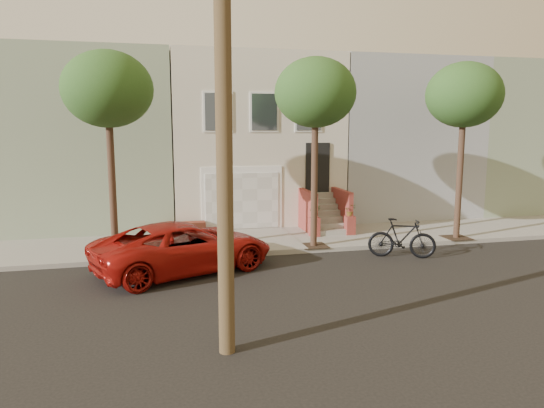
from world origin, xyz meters
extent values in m
plane|color=black|center=(0.00, 0.00, 0.00)|extent=(90.00, 90.00, 0.00)
cube|color=gray|center=(0.00, 5.35, 0.07)|extent=(40.00, 3.70, 0.15)
cube|color=beige|center=(0.00, 11.20, 3.65)|extent=(7.00, 8.00, 7.00)
cube|color=gray|center=(-6.80, 11.20, 3.65)|extent=(6.50, 8.00, 7.00)
cube|color=#919599|center=(6.80, 11.20, 3.65)|extent=(6.50, 8.00, 7.00)
cube|color=gray|center=(13.30, 11.20, 3.65)|extent=(6.50, 8.00, 7.00)
cube|color=white|center=(-0.90, 7.22, 1.40)|extent=(3.20, 0.12, 2.50)
cube|color=silver|center=(-0.90, 7.16, 1.30)|extent=(2.90, 0.06, 2.20)
cube|color=gray|center=(-0.90, 5.35, 0.16)|extent=(3.20, 3.70, 0.02)
cube|color=brown|center=(-3.10, 6.90, 0.37)|extent=(1.40, 0.45, 0.44)
cube|color=black|center=(2.20, 7.17, 2.55)|extent=(1.00, 0.06, 2.00)
cube|color=#3F4751|center=(-1.80, 7.17, 4.75)|extent=(1.00, 0.06, 1.40)
cube|color=white|center=(-1.80, 7.19, 4.75)|extent=(1.15, 0.05, 1.55)
cube|color=#3F4751|center=(0.00, 7.17, 4.75)|extent=(1.00, 0.06, 1.40)
cube|color=white|center=(0.00, 7.19, 4.75)|extent=(1.15, 0.05, 1.55)
cube|color=#3F4751|center=(1.80, 7.17, 4.75)|extent=(1.00, 0.06, 1.40)
cube|color=white|center=(1.80, 7.19, 4.75)|extent=(1.15, 0.05, 1.55)
cube|color=gray|center=(2.20, 5.38, 0.25)|extent=(1.20, 0.28, 0.20)
cube|color=gray|center=(2.20, 5.66, 0.45)|extent=(1.20, 0.28, 0.20)
cube|color=gray|center=(2.20, 5.94, 0.65)|extent=(1.20, 0.28, 0.20)
cube|color=gray|center=(2.20, 6.22, 0.85)|extent=(1.20, 0.28, 0.20)
cube|color=gray|center=(2.20, 6.50, 1.05)|extent=(1.20, 0.28, 0.20)
cube|color=gray|center=(2.20, 6.78, 1.25)|extent=(1.20, 0.28, 0.20)
cube|color=gray|center=(2.20, 7.06, 1.45)|extent=(1.20, 0.28, 0.20)
cube|color=maroon|center=(1.50, 6.22, 0.95)|extent=(0.18, 1.96, 1.60)
cube|color=maroon|center=(2.90, 6.22, 0.95)|extent=(0.18, 1.96, 1.60)
cube|color=maroon|center=(1.50, 5.34, 0.50)|extent=(0.35, 0.35, 0.70)
imported|color=#22491A|center=(1.50, 5.34, 1.07)|extent=(0.40, 0.35, 0.45)
cube|color=maroon|center=(2.90, 5.34, 0.50)|extent=(0.35, 0.35, 0.70)
imported|color=#22491A|center=(2.90, 5.34, 1.07)|extent=(0.41, 0.35, 0.45)
cube|color=#2D2116|center=(-5.50, 3.90, 0.15)|extent=(0.90, 0.90, 0.02)
cylinder|color=#3A251A|center=(-5.50, 3.90, 2.25)|extent=(0.22, 0.22, 4.20)
ellipsoid|color=#22491A|center=(-5.50, 3.90, 5.30)|extent=(2.70, 2.57, 2.29)
cube|color=#2D2116|center=(1.00, 3.90, 0.15)|extent=(0.90, 0.90, 0.02)
cylinder|color=#3A251A|center=(1.00, 3.90, 2.25)|extent=(0.22, 0.22, 4.20)
ellipsoid|color=#22491A|center=(1.00, 3.90, 5.30)|extent=(2.70, 2.57, 2.29)
cube|color=#2D2116|center=(6.50, 3.90, 0.15)|extent=(0.90, 0.90, 0.02)
cylinder|color=#3A251A|center=(6.50, 3.90, 2.25)|extent=(0.22, 0.22, 4.20)
ellipsoid|color=#22491A|center=(6.50, 3.90, 5.30)|extent=(2.70, 2.57, 2.29)
cylinder|color=#3F2E1D|center=(-3.00, -3.20, 5.00)|extent=(0.30, 0.30, 10.00)
imported|color=#9B120D|center=(-3.45, 2.33, 0.73)|extent=(5.79, 4.24, 1.46)
imported|color=black|center=(3.46, 2.31, 0.64)|extent=(2.20, 1.41, 1.29)
camera|label=1|loc=(-4.20, -12.02, 4.20)|focal=32.97mm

